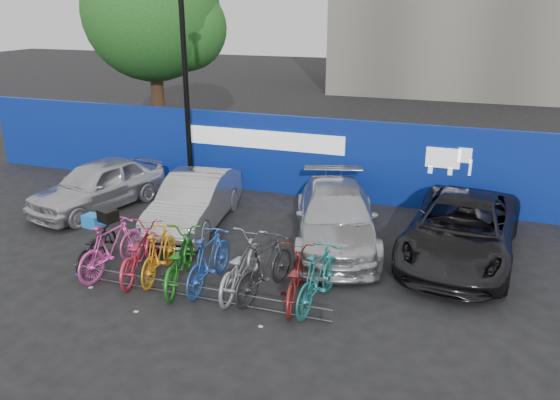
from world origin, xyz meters
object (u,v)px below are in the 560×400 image
at_px(lamppost, 186,83).
at_px(car_0, 98,185).
at_px(bike_5, 209,260).
at_px(bike_6, 240,265).
at_px(bike_rack, 194,291).
at_px(bike_8, 294,278).
at_px(bike_4, 178,260).
at_px(bike_3, 159,253).
at_px(car_2, 336,217).
at_px(bike_0, 96,246).
at_px(bike_9, 318,278).
at_px(car_1, 195,201).
at_px(bike_7, 265,267).
at_px(tree, 158,15).
at_px(bike_2, 139,252).
at_px(car_3, 461,229).
at_px(bike_1, 112,247).

relative_size(lamppost, car_0, 1.50).
relative_size(bike_5, bike_6, 0.92).
xyz_separation_m(bike_rack, bike_8, (1.88, 0.57, 0.34)).
bearing_deg(bike_4, bike_8, 169.14).
bearing_deg(bike_4, bike_5, 178.62).
xyz_separation_m(bike_3, bike_8, (2.97, -0.02, -0.04)).
relative_size(car_2, bike_0, 2.70).
bearing_deg(bike_rack, bike_9, 13.47).
distance_m(bike_5, bike_6, 0.67).
bearing_deg(bike_rack, bike_0, 166.56).
bearing_deg(bike_9, car_0, -15.35).
bearing_deg(car_1, bike_6, -56.01).
height_order(car_1, bike_7, car_1).
bearing_deg(bike_4, lamppost, -78.65).
relative_size(bike_0, bike_9, 0.88).
bearing_deg(bike_4, tree, -72.78).
relative_size(tree, bike_2, 3.85).
height_order(tree, car_1, tree).
bearing_deg(bike_4, bike_2, -20.02).
bearing_deg(car_2, bike_7, -119.97).
bearing_deg(bike_2, bike_5, 170.24).
height_order(bike_3, bike_9, bike_9).
height_order(bike_6, bike_8, bike_6).
xyz_separation_m(car_1, car_2, (3.71, 0.09, -0.00)).
height_order(car_1, car_2, car_1).
relative_size(bike_5, bike_7, 0.97).
height_order(lamppost, bike_7, lamppost).
bearing_deg(bike_9, car_3, -121.00).
xyz_separation_m(car_2, bike_2, (-3.54, -2.97, -0.14)).
height_order(car_0, car_3, car_0).
bearing_deg(bike_7, bike_1, 15.82).
bearing_deg(bike_2, car_3, -165.11).
xyz_separation_m(tree, bike_9, (9.14, -10.09, -4.48)).
bearing_deg(bike_1, tree, -58.29).
distance_m(bike_rack, bike_6, 1.05).
relative_size(bike_6, bike_9, 1.08).
bearing_deg(bike_7, bike_6, 12.36).
relative_size(bike_1, bike_3, 1.09).
height_order(bike_0, bike_8, bike_8).
distance_m(lamppost, bike_6, 7.19).
distance_m(lamppost, bike_rack, 7.48).
xyz_separation_m(tree, bike_rack, (6.77, -10.66, -4.91)).
height_order(tree, car_0, tree).
bearing_deg(lamppost, bike_5, -58.90).
relative_size(car_3, bike_1, 2.51).
xyz_separation_m(bike_1, bike_9, (4.51, 0.12, -0.01)).
xyz_separation_m(car_1, bike_1, (-0.43, -2.97, -0.08)).
xyz_separation_m(lamppost, bike_0, (0.48, -5.35, -2.82)).
height_order(bike_1, bike_8, bike_1).
distance_m(bike_2, bike_6, 2.29).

